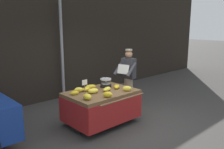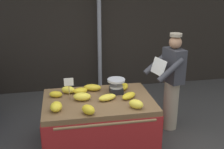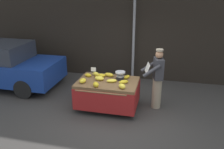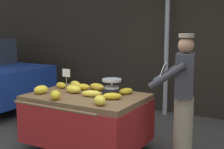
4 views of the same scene
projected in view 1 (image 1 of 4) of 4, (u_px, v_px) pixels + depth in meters
The scene contains 18 objects.
ground_plane at pixel (124, 125), 5.87m from camera, with size 60.00×60.00×0.00m, color #383533.
back_wall at pixel (55, 32), 7.64m from camera, with size 16.00×0.24×4.28m, color black.
street_pole at pixel (62, 51), 7.51m from camera, with size 0.09×0.09×3.18m, color gray.
banana_cart at pixel (101, 100), 5.83m from camera, with size 1.67×1.34×0.82m.
weighing_scale at pixel (106, 83), 6.10m from camera, with size 0.28×0.28×0.24m.
price_sign at pixel (85, 84), 5.50m from camera, with size 0.14×0.01×0.34m.
banana_bunch_0 at pixel (86, 89), 5.80m from camera, with size 0.14×0.23×0.10m, color gold.
banana_bunch_1 at pixel (108, 94), 5.31m from camera, with size 0.14×0.21×0.13m, color gold.
banana_bunch_2 at pixel (107, 89), 5.81m from camera, with size 0.14×0.28×0.09m, color yellow.
banana_bunch_3 at pixel (127, 88), 5.80m from camera, with size 0.14×0.22×0.13m, color yellow.
banana_bunch_4 at pixel (87, 97), 5.16m from camera, with size 0.16×0.23×0.12m, color yellow.
banana_bunch_5 at pixel (93, 91), 5.62m from camera, with size 0.17×0.26×0.12m, color yellow.
banana_bunch_6 at pixel (79, 90), 5.71m from camera, with size 0.12×0.22×0.12m, color yellow.
banana_bunch_7 at pixel (91, 87), 5.99m from camera, with size 0.14×0.28×0.11m, color gold.
banana_bunch_8 at pixel (107, 84), 6.32m from camera, with size 0.12×0.24×0.09m, color gold.
banana_bunch_9 at pixel (75, 93), 5.50m from camera, with size 0.11×0.20×0.10m, color gold.
banana_bunch_10 at pixel (117, 87), 6.03m from camera, with size 0.13×0.27×0.09m, color gold.
vendor_person at pixel (128, 78), 6.90m from camera, with size 0.66×0.61×1.71m.
Camera 1 is at (-3.93, -3.83, 2.44)m, focal length 38.64 mm.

